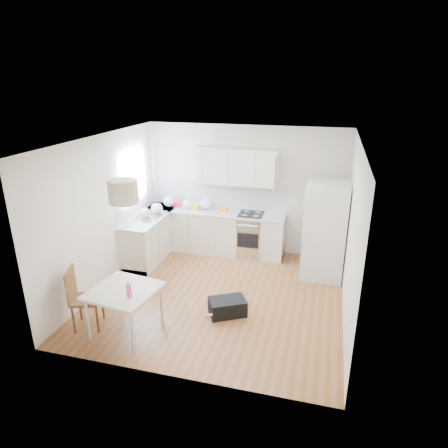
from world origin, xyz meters
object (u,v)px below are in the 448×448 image
(dining_table, at_px, (124,294))
(gym_bag, at_px, (227,307))
(dining_chair, at_px, (86,298))
(refrigerator, at_px, (326,230))

(dining_table, bearing_deg, gym_bag, 40.73)
(dining_chair, bearing_deg, dining_table, -16.33)
(dining_table, bearing_deg, dining_chair, -169.96)
(refrigerator, height_order, gym_bag, refrigerator)
(dining_chair, height_order, gym_bag, dining_chair)
(refrigerator, distance_m, gym_bag, 2.45)
(refrigerator, bearing_deg, dining_chair, -139.70)
(dining_table, relative_size, dining_chair, 1.06)
(refrigerator, distance_m, dining_table, 3.86)
(dining_table, distance_m, gym_bag, 1.66)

